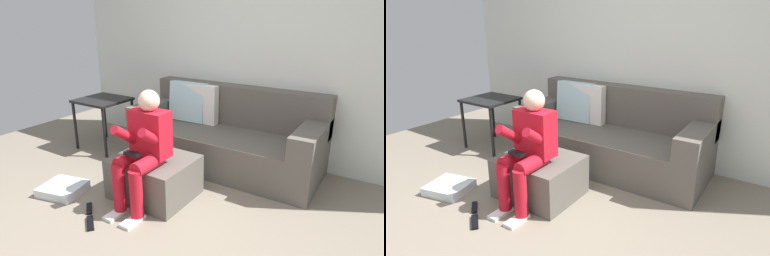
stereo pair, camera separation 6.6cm
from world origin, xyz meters
The scene contains 9 objects.
ground_plane centered at (0.00, 0.00, 0.00)m, with size 6.57×6.57×0.00m, color slate.
wall_back centered at (0.00, 2.19, 1.32)m, with size 5.06×0.10×2.65m, color silver.
couch_sectional centered at (-0.17, 1.78, 0.33)m, with size 2.09×0.86×0.88m.
ottoman centered at (-0.39, 0.78, 0.19)m, with size 0.71×0.60×0.38m, color #59544C.
person_seated centered at (-0.36, 0.60, 0.56)m, with size 0.34×0.59×1.03m.
storage_bin centered at (-1.16, 0.33, 0.04)m, with size 0.38×0.35×0.08m, color silver.
side_table centered at (-1.70, 1.41, 0.54)m, with size 0.58×0.55×0.64m.
remote_near_ottoman centered at (-0.54, 0.11, 0.01)m, with size 0.20×0.05×0.02m, color black.
remote_by_storage_bin centered at (-0.72, 0.26, 0.01)m, with size 0.17×0.05×0.02m, color black.
Camera 2 is at (1.46, -1.35, 1.61)m, focal length 30.98 mm.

